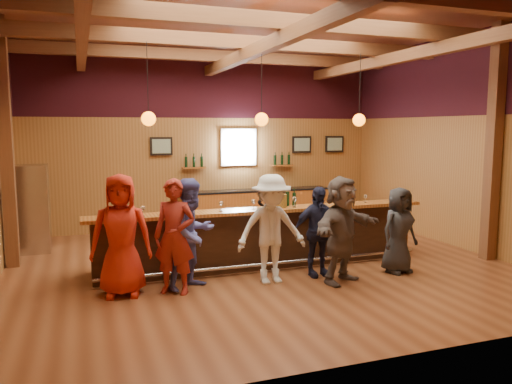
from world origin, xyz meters
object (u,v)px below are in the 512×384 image
(customer_denim, at_px, (192,234))
(bartender, at_px, (270,213))
(customer_dark, at_px, (399,230))
(bottle_a, at_px, (287,198))
(customer_orange, at_px, (121,235))
(customer_white, at_px, (271,229))
(back_bar_cabinet, at_px, (256,207))
(customer_navy, at_px, (317,231))
(customer_brown, at_px, (342,230))
(customer_redvest, at_px, (174,237))
(stainless_fridge, at_px, (31,209))
(bar_counter, at_px, (259,237))
(ice_bucket, at_px, (281,201))

(customer_denim, height_order, bartender, customer_denim)
(customer_dark, height_order, bottle_a, customer_dark)
(customer_orange, distance_m, customer_white, 2.38)
(back_bar_cabinet, relative_size, customer_navy, 2.56)
(customer_white, xyz_separation_m, customer_brown, (1.10, -0.36, -0.01))
(customer_redvest, bearing_deg, back_bar_cabinet, 87.39)
(back_bar_cabinet, xyz_separation_m, customer_dark, (0.95, -4.90, 0.28))
(back_bar_cabinet, xyz_separation_m, stainless_fridge, (-5.30, -1.12, 0.42))
(bar_counter, relative_size, ice_bucket, 26.37)
(bar_counter, distance_m, bottle_a, 0.89)
(customer_redvest, distance_m, customer_white, 1.59)
(customer_dark, bearing_deg, bar_counter, 137.24)
(bar_counter, xyz_separation_m, customer_denim, (-1.49, -1.00, 0.36))
(customer_orange, bearing_deg, customer_denim, 7.61)
(bartender, bearing_deg, customer_redvest, 46.26)
(bottle_a, bearing_deg, customer_brown, -73.07)
(bar_counter, distance_m, ice_bucket, 0.83)
(back_bar_cabinet, relative_size, stainless_fridge, 2.22)
(stainless_fridge, height_order, customer_brown, stainless_fridge)
(customer_dark, height_order, ice_bucket, customer_dark)
(stainless_fridge, relative_size, customer_dark, 1.19)
(back_bar_cabinet, bearing_deg, bottle_a, -100.53)
(bartender, xyz_separation_m, bottle_a, (-0.14, -1.27, 0.49))
(customer_orange, xyz_separation_m, customer_dark, (4.71, -0.36, -0.18))
(bar_counter, relative_size, customer_redvest, 3.53)
(back_bar_cabinet, bearing_deg, customer_dark, -79.04)
(bar_counter, bearing_deg, customer_denim, -146.30)
(back_bar_cabinet, distance_m, bartender, 2.55)
(customer_orange, relative_size, bartender, 1.24)
(customer_redvest, bearing_deg, customer_orange, -162.40)
(bar_counter, distance_m, customer_denim, 1.83)
(customer_denim, height_order, customer_navy, customer_denim)
(customer_orange, height_order, customer_dark, customer_orange)
(customer_denim, relative_size, customer_white, 0.98)
(bar_counter, height_order, customer_brown, customer_brown)
(customer_redvest, distance_m, bartender, 3.31)
(customer_denim, relative_size, customer_brown, 0.99)
(bar_counter, bearing_deg, customer_white, -100.25)
(customer_navy, bearing_deg, back_bar_cabinet, 83.62)
(bar_counter, relative_size, customer_white, 3.49)
(back_bar_cabinet, height_order, bottle_a, bottle_a)
(customer_navy, height_order, bartender, customer_navy)
(bartender, distance_m, ice_bucket, 1.52)
(customer_redvest, relative_size, customer_brown, 1.01)
(customer_white, bearing_deg, customer_denim, 174.72)
(customer_brown, xyz_separation_m, bottle_a, (-0.41, 1.33, 0.36))
(customer_redvest, distance_m, customer_navy, 2.49)
(ice_bucket, bearing_deg, bartender, 76.91)
(stainless_fridge, bearing_deg, customer_redvest, -57.19)
(ice_bucket, height_order, bottle_a, bottle_a)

